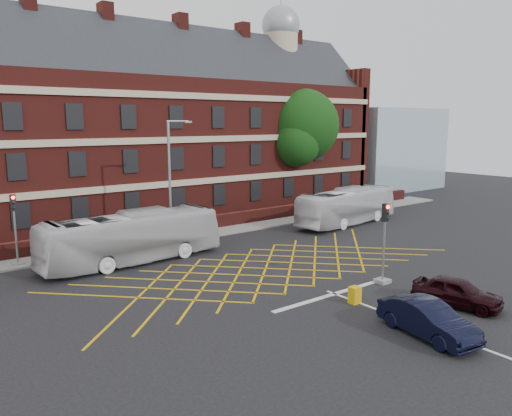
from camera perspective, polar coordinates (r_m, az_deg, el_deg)
ground at (r=27.86m, az=3.70°, el=-7.86°), size 120.00×120.00×0.00m
victorian_building at (r=45.52m, az=-14.75°, el=8.77°), size 51.00×12.17×20.40m
boundary_wall at (r=38.12m, az=-9.30°, el=-2.25°), size 56.00×0.50×1.10m
far_pavement at (r=37.37m, az=-8.55°, el=-3.24°), size 60.00×3.00×0.12m
glass_block at (r=65.91m, az=14.04°, el=6.58°), size 14.00×10.00×10.00m
box_junction_hatching at (r=29.32m, az=1.10°, el=-6.91°), size 8.22×8.22×0.02m
stop_line at (r=25.48m, az=8.98°, el=-9.66°), size 8.00×0.30×0.02m
centre_line at (r=21.88m, az=21.78°, el=-13.65°), size 0.15×14.00×0.02m
bus_left at (r=31.05m, az=-13.99°, el=-3.29°), size 11.29×3.13×3.11m
bus_right at (r=42.12m, az=10.37°, el=0.18°), size 10.93×3.77×2.98m
car_navy at (r=21.46m, az=19.03°, el=-11.92°), size 2.12×4.47×1.42m
car_maroon at (r=25.21m, az=22.00°, el=-8.89°), size 2.46×4.25×1.36m
deciduous_tree at (r=49.65m, az=5.31°, el=8.79°), size 7.44×7.11×11.63m
traffic_light_near at (r=27.18m, az=14.39°, el=-4.74°), size 0.70×0.70×4.27m
traffic_light_far at (r=32.66m, az=-25.75°, el=-2.98°), size 0.70×0.70×4.27m
street_lamp at (r=34.24m, az=-9.65°, el=0.38°), size 2.25×1.00×8.54m
utility_cabinet at (r=24.31m, az=11.21°, el=-9.73°), size 0.50×0.43×0.80m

